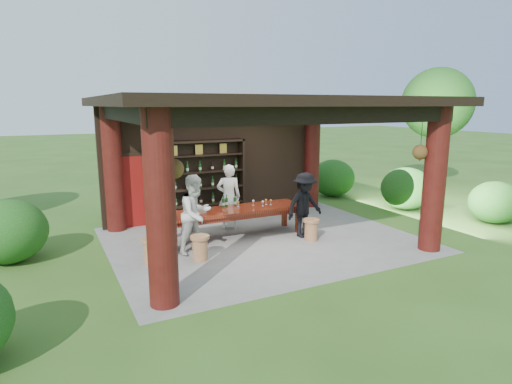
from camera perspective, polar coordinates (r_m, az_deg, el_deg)
name	(u,v)px	position (r m, az deg, el deg)	size (l,w,h in m)	color
ground	(263,239)	(10.84, 0.96, -6.35)	(90.00, 90.00, 0.00)	#2D5119
pavilion	(255,154)	(10.76, -0.13, 5.14)	(7.50, 6.00, 3.60)	slate
wine_shelf	(200,181)	(12.45, -7.42, 1.48)	(2.66, 0.40, 2.34)	black
tasting_table	(234,213)	(10.86, -2.96, -2.83)	(3.62, 0.97, 0.75)	#510F0B
stool_near_left	(200,247)	(9.45, -7.46, -7.31)	(0.42, 0.42, 0.55)	#91593A
stool_near_right	(311,229)	(10.79, 7.37, -4.94)	(0.41, 0.41, 0.54)	#91593A
stool_far_left	(152,250)	(9.42, -13.69, -7.54)	(0.43, 0.43, 0.57)	#91593A
host	(229,197)	(11.57, -3.66, -0.66)	(0.65, 0.43, 1.78)	white
guest_woman	(196,214)	(9.79, -8.03, -2.92)	(0.88, 0.68, 1.81)	beige
guest_man	(304,205)	(10.93, 6.48, -1.74)	(1.07, 0.62, 1.66)	black
table_bottles	(228,200)	(11.07, -3.71, -1.13)	(0.40, 0.11, 0.31)	#194C1E
table_glasses	(258,203)	(11.16, 0.30, -1.43)	(0.93, 0.28, 0.15)	silver
napkin_basket	(200,210)	(10.48, -7.44, -2.42)	(0.26, 0.18, 0.14)	#BF6672
shrubs	(285,211)	(11.34, 3.90, -2.60)	(14.20, 8.13, 1.36)	#194C14
trees	(339,104)	(13.08, 10.98, 11.50)	(21.65, 9.77, 4.80)	#3F2819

